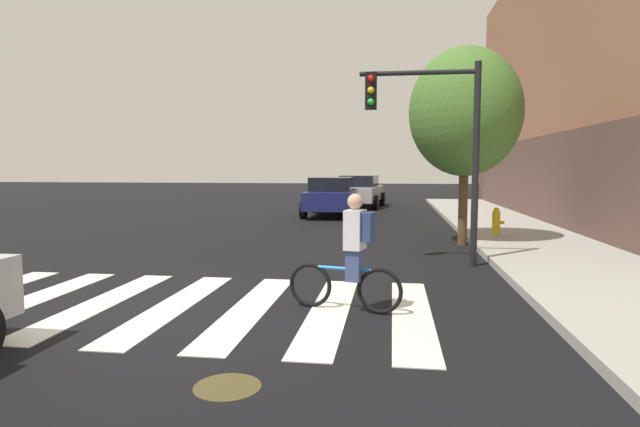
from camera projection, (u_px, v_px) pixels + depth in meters
name	position (u px, v px, depth m)	size (l,w,h in m)	color
ground_plane	(159.00, 305.00, 7.74)	(120.00, 120.00, 0.00)	black
crosswalk_stripes	(137.00, 304.00, 7.79)	(8.69, 3.93, 0.01)	silver
manhole_cover	(227.00, 386.00, 4.87)	(0.64, 0.64, 0.01)	#473D1E
sedan_mid	(332.00, 196.00, 22.14)	(2.29, 4.78, 1.64)	navy
sedan_far	(360.00, 191.00, 26.91)	(2.59, 4.93, 1.65)	#B7B7BC
cyclist	(353.00, 253.00, 7.35)	(1.68, 0.46, 1.69)	black
traffic_light_near	(435.00, 128.00, 10.70)	(2.47, 0.28, 4.20)	black
fire_hydrant	(496.00, 222.00, 14.66)	(0.33, 0.22, 0.78)	gold
street_tree_near	(465.00, 112.00, 13.50)	(2.91, 2.91, 5.17)	#4C3823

